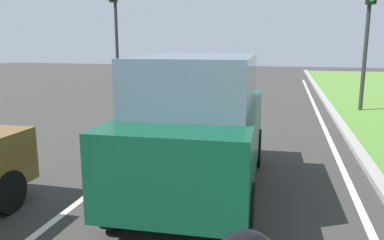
{
  "coord_description": "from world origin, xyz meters",
  "views": [
    {
      "loc": [
        2.38,
        3.66,
        2.49
      ],
      "look_at": [
        0.91,
        9.78,
        1.2
      ],
      "focal_mm": 35.86,
      "sensor_mm": 36.0,
      "label": 1
    }
  ],
  "objects": [
    {
      "name": "traffic_light_overhead_left",
      "position": [
        -5.05,
        19.9,
        3.59
      ],
      "size": [
        0.32,
        0.5,
        5.3
      ],
      "color": "#2D2D2D",
      "rests_on": "ground"
    },
    {
      "name": "traffic_light_near_right",
      "position": [
        5.11,
        18.28,
        3.31
      ],
      "size": [
        0.32,
        0.5,
        4.94
      ],
      "color": "#2D2D2D",
      "rests_on": "ground"
    },
    {
      "name": "curb_right",
      "position": [
        4.1,
        14.0,
        0.06
      ],
      "size": [
        0.24,
        48.0,
        0.12
      ],
      "primitive_type": "cube",
      "color": "#9E9B93",
      "rests_on": "ground"
    },
    {
      "name": "ground_plane",
      "position": [
        0.0,
        14.0,
        0.0
      ],
      "size": [
        60.0,
        60.0,
        0.0
      ],
      "primitive_type": "plane",
      "color": "#383533"
    },
    {
      "name": "lane_line_right_edge",
      "position": [
        3.6,
        14.0,
        0.0
      ],
      "size": [
        0.12,
        32.0,
        0.01
      ],
      "primitive_type": "cube",
      "color": "silver",
      "rests_on": "ground"
    },
    {
      "name": "car_suv_ahead",
      "position": [
        1.06,
        9.65,
        1.17
      ],
      "size": [
        2.1,
        4.56,
        2.28
      ],
      "rotation": [
        0.0,
        0.0,
        0.03
      ],
      "color": "#0C472D",
      "rests_on": "ground"
    },
    {
      "name": "lane_line_center",
      "position": [
        -0.7,
        14.0,
        0.0
      ],
      "size": [
        0.12,
        32.0,
        0.01
      ],
      "primitive_type": "cube",
      "color": "silver",
      "rests_on": "ground"
    }
  ]
}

